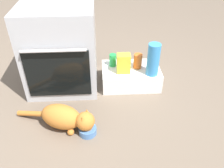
% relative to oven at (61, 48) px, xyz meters
% --- Properties ---
extents(ground, '(8.00, 8.00, 0.00)m').
position_rel_oven_xyz_m(ground, '(-0.04, -0.36, -0.39)').
color(ground, '#6B5B4C').
extents(oven, '(0.62, 0.61, 0.78)m').
position_rel_oven_xyz_m(oven, '(0.00, 0.00, 0.00)').
color(oven, '#B7BABF').
rests_on(oven, ground).
extents(pantry_cabinet, '(0.55, 0.35, 0.18)m').
position_rel_oven_xyz_m(pantry_cabinet, '(0.64, -0.04, -0.30)').
color(pantry_cabinet, white).
rests_on(pantry_cabinet, ground).
extents(food_bowl, '(0.14, 0.14, 0.09)m').
position_rel_oven_xyz_m(food_bowl, '(0.24, -0.67, -0.35)').
color(food_bowl, '#4C7AB7').
rests_on(food_bowl, ground).
extents(cat, '(0.65, 0.32, 0.21)m').
position_rel_oven_xyz_m(cat, '(0.07, -0.61, -0.28)').
color(cat, '#C6752D').
rests_on(cat, ground).
extents(sauce_jar, '(0.08, 0.08, 0.14)m').
position_rel_oven_xyz_m(sauce_jar, '(0.70, -0.03, -0.14)').
color(sauce_jar, '#D16023').
rests_on(sauce_jar, pantry_cabinet).
extents(water_bottle, '(0.11, 0.11, 0.30)m').
position_rel_oven_xyz_m(water_bottle, '(0.82, -0.15, -0.06)').
color(water_bottle, '#388CD1').
rests_on(water_bottle, pantry_cabinet).
extents(soda_can, '(0.07, 0.07, 0.12)m').
position_rel_oven_xyz_m(soda_can, '(0.47, 0.02, -0.15)').
color(soda_can, green).
rests_on(soda_can, pantry_cabinet).
extents(snack_bag, '(0.12, 0.09, 0.18)m').
position_rel_oven_xyz_m(snack_bag, '(0.56, -0.10, -0.12)').
color(snack_bag, yellow).
rests_on(snack_bag, pantry_cabinet).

